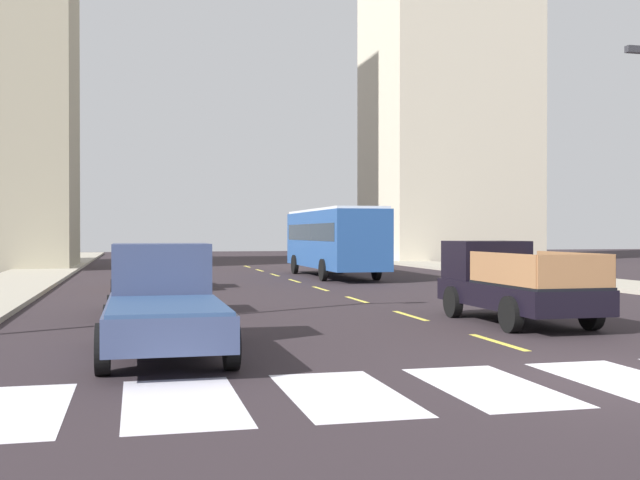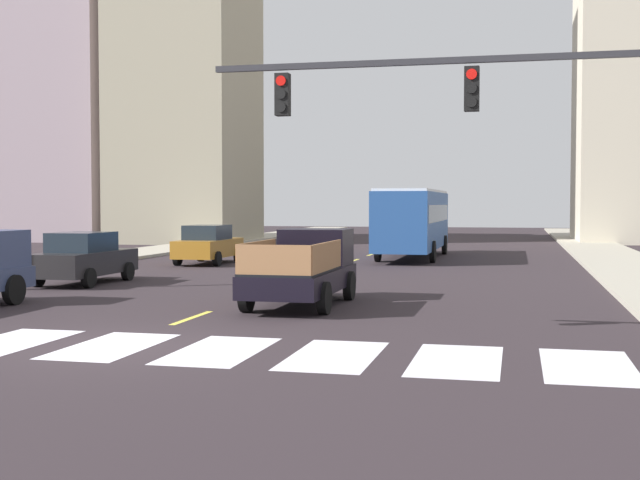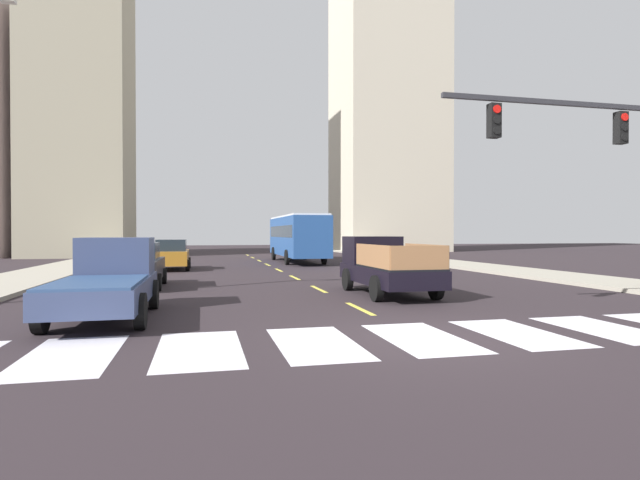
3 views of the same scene
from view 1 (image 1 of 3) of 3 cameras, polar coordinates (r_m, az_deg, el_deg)
name	(u,v)px [view 1 (image 1 of 3)]	position (r m, az deg, el deg)	size (l,w,h in m)	color
ground_plane	(622,380)	(12.37, 21.48, -9.61)	(160.00, 160.00, 0.00)	#2C2328
sidewalk_right	(607,284)	(33.81, 20.48, -3.05)	(3.54, 110.00, 0.15)	#A59E8D
crosswalk_stripe_0	(4,411)	(10.32, -22.39, -11.63)	(1.49, 3.11, 0.01)	silver
crosswalk_stripe_1	(182,402)	(10.22, -10.20, -11.72)	(1.49, 3.11, 0.01)	silver
crosswalk_stripe_2	(343,394)	(10.56, 1.71, -11.31)	(1.49, 3.11, 0.01)	silver
crosswalk_stripe_3	(489,386)	(11.30, 12.41, -10.53)	(1.49, 3.11, 0.01)	silver
crosswalk_stripe_4	(622,379)	(12.37, 21.48, -9.59)	(1.49, 3.11, 0.01)	silver
lane_dash_0	(498,342)	(15.77, 13.04, -7.38)	(0.16, 2.40, 0.01)	yellow
lane_dash_1	(410,316)	(20.33, 6.70, -5.59)	(0.16, 2.40, 0.01)	yellow
lane_dash_2	(357,300)	(25.06, 2.73, -4.43)	(0.16, 2.40, 0.01)	yellow
lane_dash_3	(320,289)	(29.88, 0.04, -3.62)	(0.16, 2.40, 0.01)	yellow
lane_dash_4	(294,281)	(34.75, -1.90, -3.04)	(0.16, 2.40, 0.01)	yellow
lane_dash_5	(275,275)	(39.65, -3.36, -2.60)	(0.16, 2.40, 0.01)	yellow
lane_dash_6	(260,270)	(44.57, -4.50, -2.25)	(0.16, 2.40, 0.01)	yellow
lane_dash_7	(247,267)	(49.51, -5.41, -1.97)	(0.16, 2.40, 0.01)	yellow
pickup_stakebed	(509,283)	(19.42, 13.80, -3.12)	(2.18, 5.20, 1.96)	black
pickup_dark	(163,302)	(14.25, -11.52, -4.50)	(2.18, 5.20, 1.96)	#364266
city_bus	(334,237)	(37.68, 1.01, 0.21)	(2.72, 10.80, 3.32)	#254D8F
sedan_near_right	(164,266)	(30.61, -11.46, -1.93)	(2.02, 4.40, 1.72)	#A96D20
sedan_mid	(148,282)	(21.04, -12.61, -3.05)	(2.02, 4.40, 1.72)	black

